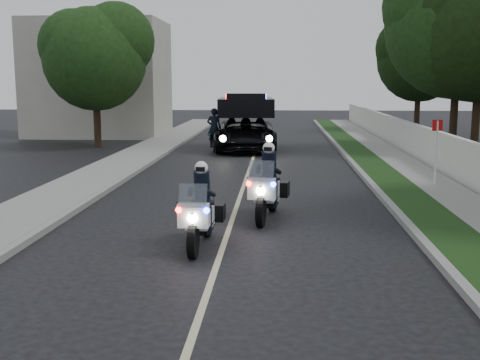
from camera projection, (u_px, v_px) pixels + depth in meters
name	position (u px, v px, depth m)	size (l,w,h in m)	color
ground	(219.00, 259.00, 11.45)	(120.00, 120.00, 0.00)	black
curb_right	(364.00, 176.00, 21.02)	(0.20, 60.00, 0.15)	gray
grass_verge	(384.00, 176.00, 20.98)	(1.20, 60.00, 0.16)	#193814
sidewalk_right	(422.00, 176.00, 20.89)	(1.40, 60.00, 0.16)	gray
property_wall	(452.00, 157.00, 20.72)	(0.22, 60.00, 1.50)	beige
curb_left	(133.00, 174.00, 21.54)	(0.20, 60.00, 0.15)	gray
sidewalk_left	(103.00, 173.00, 21.61)	(2.00, 60.00, 0.16)	gray
building_far	(99.00, 79.00, 37.12)	(8.00, 6.00, 7.00)	#A8A396
lane_marking	(247.00, 177.00, 21.29)	(0.12, 50.00, 0.01)	#BFB78C
police_moto_left	(201.00, 246.00, 12.34)	(0.72, 2.05, 1.75)	silver
police_moto_right	(267.00, 218.00, 14.87)	(0.77, 2.21, 1.88)	silver
police_suv	(246.00, 150.00, 29.63)	(2.84, 6.14, 2.98)	black
bicycle	(214.00, 152.00, 28.96)	(0.60, 1.71, 0.89)	black
cyclist	(214.00, 152.00, 28.96)	(0.68, 0.45, 1.89)	black
sign_post	(434.00, 189.00, 18.84)	(0.35, 0.35, 2.24)	#B0280C
tree_right_c	(474.00, 154.00, 28.00)	(6.56, 6.56, 10.93)	black
tree_right_d	(452.00, 152.00, 28.96)	(6.90, 6.90, 11.50)	#1F4216
tree_right_e	(416.00, 132.00, 40.00)	(5.56, 5.56, 9.27)	black
tree_left_near	(98.00, 147.00, 30.85)	(5.18, 5.18, 8.64)	#1D4015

